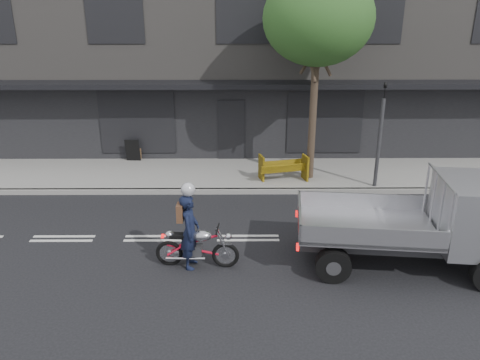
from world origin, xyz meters
name	(u,v)px	position (x,y,z in m)	size (l,w,h in m)	color
ground	(248,238)	(0.00, 0.00, 0.00)	(80.00, 80.00, 0.00)	black
sidewalk	(245,174)	(0.00, 4.70, 0.07)	(32.00, 3.20, 0.15)	gray
kerb	(246,191)	(0.00, 3.10, 0.07)	(32.00, 0.20, 0.15)	gray
building_main	(243,44)	(0.00, 11.30, 4.00)	(26.00, 10.00, 8.00)	slate
street_tree	(318,19)	(2.20, 4.20, 5.28)	(3.40, 3.40, 6.74)	#382B21
traffic_light_pole	(379,141)	(4.20, 3.35, 1.65)	(0.12, 0.12, 3.50)	#2D2D30
motorcycle	(197,246)	(-1.20, -1.36, 0.51)	(1.93, 0.56, 0.99)	black
rider	(190,232)	(-1.35, -1.36, 0.88)	(0.64, 0.42, 1.76)	black
flatbed_ute	(458,217)	(4.62, -1.46, 1.27)	(4.99, 2.46, 2.23)	black
construction_barrier	(284,169)	(1.27, 3.74, 0.59)	(1.57, 0.63, 0.88)	#DDAB0B
sandwich_board	(133,150)	(-4.20, 6.00, 0.57)	(0.54, 0.36, 0.85)	black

